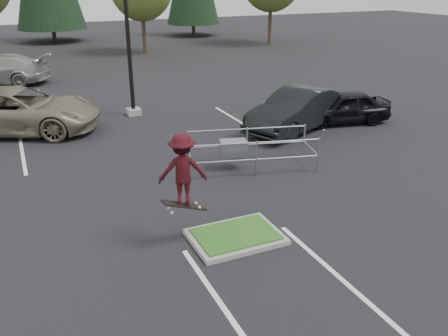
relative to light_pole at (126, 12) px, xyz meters
name	(u,v)px	position (x,y,z in m)	size (l,w,h in m)	color
ground	(236,239)	(-0.50, -12.00, -4.56)	(120.00, 120.00, 0.00)	black
grass_median	(236,236)	(-0.50, -12.00, -4.48)	(2.20, 1.60, 0.16)	gray
stall_lines	(125,165)	(-1.85, -5.98, -4.56)	(22.62, 17.60, 0.01)	silver
light_pole	(126,12)	(0.00, 0.00, 0.00)	(0.70, 0.60, 10.12)	gray
cart_corral	(238,147)	(1.54, -7.88, -3.81)	(4.44, 2.53, 1.19)	#999BA1
skateboarder	(183,170)	(-1.70, -11.67, -2.63)	(1.24, 0.89, 1.99)	black
car_l_tan	(15,110)	(-5.00, -0.50, -3.65)	(3.02, 6.54, 1.82)	gray
car_r_charc	(297,110)	(5.67, -5.00, -3.71)	(1.79, 5.13, 1.69)	black
car_r_black	(343,107)	(8.04, -5.00, -3.86)	(1.65, 4.09, 1.39)	black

